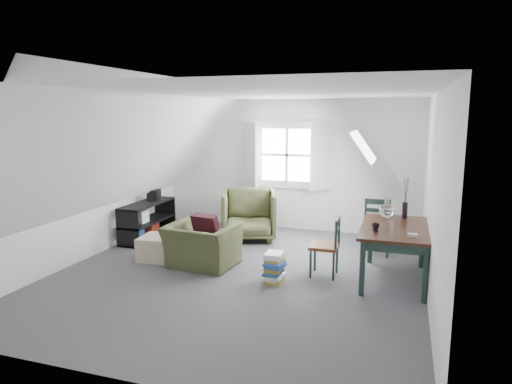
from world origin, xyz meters
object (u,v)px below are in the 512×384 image
(dining_chair_near, at_px, (327,246))
(media_shelf, at_px, (146,223))
(ottoman, at_px, (159,248))
(armchair_near, at_px, (202,266))
(dining_chair_far, at_px, (377,225))
(armchair_far, at_px, (249,238))
(magazine_stack, at_px, (274,268))
(dining_table, at_px, (396,234))

(dining_chair_near, height_order, media_shelf, dining_chair_near)
(ottoman, bearing_deg, dining_chair_near, 1.68)
(armchair_near, distance_m, dining_chair_far, 2.83)
(armchair_far, xyz_separation_m, ottoman, (-0.95, -1.55, 0.18))
(armchair_near, height_order, ottoman, ottoman)
(armchair_far, distance_m, magazine_stack, 2.19)
(dining_chair_far, relative_size, dining_chair_near, 1.13)
(dining_table, relative_size, dining_chair_near, 1.80)
(armchair_far, bearing_deg, dining_chair_near, -60.27)
(dining_table, height_order, media_shelf, dining_table)
(armchair_near, relative_size, ottoman, 1.79)
(dining_chair_near, xyz_separation_m, magazine_stack, (-0.62, -0.46, -0.23))
(armchair_far, xyz_separation_m, magazine_stack, (1.02, -1.93, 0.20))
(dining_chair_near, bearing_deg, armchair_far, -138.29)
(armchair_near, bearing_deg, ottoman, -1.41)
(dining_table, bearing_deg, magazine_stack, -158.80)
(armchair_near, height_order, dining_table, dining_table)
(armchair_far, height_order, ottoman, armchair_far)
(media_shelf, xyz_separation_m, magazine_stack, (2.77, -1.33, -0.10))
(armchair_far, xyz_separation_m, media_shelf, (-1.74, -0.60, 0.30))
(armchair_far, bearing_deg, ottoman, -140.01)
(dining_table, bearing_deg, armchair_far, 152.79)
(armchair_far, distance_m, ottoman, 1.82)
(armchair_far, height_order, magazine_stack, armchair_far)
(armchair_far, bearing_deg, dining_table, -46.67)
(media_shelf, bearing_deg, magazine_stack, -24.91)
(armchair_far, distance_m, dining_chair_far, 2.32)
(armchair_near, bearing_deg, dining_chair_near, -169.35)
(armchair_near, bearing_deg, dining_chair_far, -144.86)
(armchair_near, relative_size, media_shelf, 0.75)
(armchair_far, xyz_separation_m, dining_chair_far, (2.25, -0.25, 0.49))
(ottoman, distance_m, media_shelf, 1.24)
(armchair_far, relative_size, media_shelf, 0.74)
(dining_chair_far, distance_m, media_shelf, 4.01)
(ottoman, bearing_deg, media_shelf, 130.21)
(armchair_far, bearing_deg, media_shelf, -179.41)
(dining_table, xyz_separation_m, dining_chair_far, (-0.30, 1.11, -0.16))
(armchair_far, relative_size, dining_table, 0.64)
(dining_table, bearing_deg, dining_chair_far, 106.12)
(armchair_near, xyz_separation_m, dining_chair_near, (1.82, 0.17, 0.43))
(armchair_near, height_order, dining_chair_near, dining_chair_near)
(ottoman, bearing_deg, armchair_far, 58.51)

